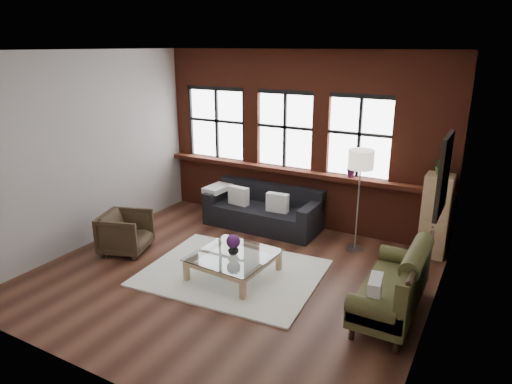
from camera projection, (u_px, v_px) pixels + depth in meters
The scene contains 26 objects.
floor at pixel (231, 275), 6.77m from camera, with size 5.50×5.50×0.00m, color #3F2117.
ceiling at pixel (226, 50), 5.79m from camera, with size 5.50×5.50×0.00m, color white.
wall_back at pixel (301, 140), 8.36m from camera, with size 5.50×5.50×0.00m, color #AAA49F.
wall_front at pixel (84, 234), 4.20m from camera, with size 5.50×5.50×0.00m, color #AAA49F.
wall_left at pixel (88, 150), 7.55m from camera, with size 5.00×5.00×0.00m, color #AAA49F.
wall_right at pixel (440, 204), 5.02m from camera, with size 5.00×5.00×0.00m, color #AAA49F.
brick_backwall at pixel (300, 141), 8.31m from camera, with size 5.50×0.12×3.20m, color maroon, non-canonical shape.
sill_ledge at pixel (297, 171), 8.41m from camera, with size 5.50×0.30×0.08m, color maroon.
window_left at pixel (218, 124), 9.10m from camera, with size 1.38×0.10×1.50m, color black, non-canonical shape.
window_mid at pixel (285, 131), 8.41m from camera, with size 1.38×0.10×1.50m, color black, non-canonical shape.
window_right at pixel (360, 138), 7.77m from camera, with size 1.38×0.10×1.50m, color black, non-canonical shape.
wall_poster at pixel (444, 175), 5.20m from camera, with size 0.05×0.74×0.94m, color black, non-canonical shape.
shag_rug at pixel (232, 273), 6.83m from camera, with size 2.54×2.00×0.03m, color white.
dark_sofa at pixel (263, 208), 8.46m from camera, with size 2.13×0.86×0.77m, color black, non-canonical shape.
pillow_a at pixel (239, 196), 8.53m from camera, with size 0.40×0.14×0.34m, color white.
pillow_b at pixel (277, 203), 8.15m from camera, with size 0.40×0.14×0.34m, color white.
vintage_settee at pixel (392, 282), 5.66m from camera, with size 0.76×1.71×0.91m, color #42401E, non-canonical shape.
pillow_settee at pixel (375, 291), 5.23m from camera, with size 0.14×0.38×0.34m, color white.
armchair at pixel (126, 233), 7.46m from camera, with size 0.72×0.74×0.67m, color #322719.
coffee_table at pixel (234, 266), 6.69m from camera, with size 1.09×1.09×0.37m, color tan, non-canonical shape.
vase at pixel (233, 249), 6.61m from camera, with size 0.16×0.16×0.17m, color #B2B2B2.
flowers at pixel (233, 241), 6.58m from camera, with size 0.21×0.21×0.21m, color #52205D.
drawer_chest at pixel (436, 216), 7.24m from camera, with size 0.42×0.42×1.35m, color tan.
potted_plant_top at pixel (442, 165), 6.99m from camera, with size 0.27×0.24×0.30m, color #2D5923.
floor_lamp at pixel (358, 197), 7.36m from camera, with size 0.40×0.40×1.85m, color #A5A5A8, non-canonical shape.
sill_plant at pixel (352, 168), 7.84m from camera, with size 0.18×0.15×0.34m, color #52205D.
Camera 1 is at (3.26, -5.12, 3.27)m, focal length 32.00 mm.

